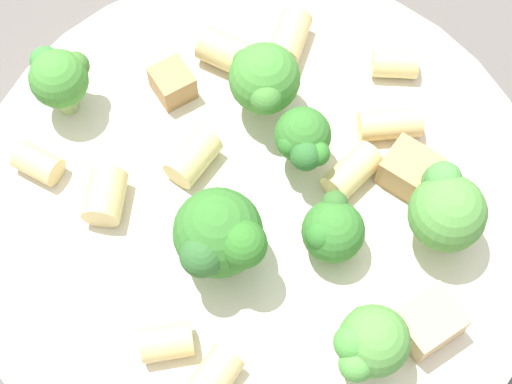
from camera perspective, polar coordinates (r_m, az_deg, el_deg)
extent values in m
plane|color=#5B5651|center=(0.43, 0.00, -2.67)|extent=(2.00, 2.00, 0.00)
cylinder|color=silver|center=(0.42, 0.00, -1.68)|extent=(0.27, 0.27, 0.04)
cylinder|color=beige|center=(0.40, 0.00, -0.79)|extent=(0.25, 0.25, 0.01)
torus|color=silver|center=(0.40, 0.00, -0.74)|extent=(0.27, 0.27, 0.00)
cylinder|color=#84AD60|center=(0.38, -2.43, -3.84)|extent=(0.01, 0.01, 0.01)
sphere|color=#387A2D|center=(0.37, -2.55, -2.72)|extent=(0.04, 0.04, 0.04)
sphere|color=#347928|center=(0.35, -0.90, -3.48)|extent=(0.02, 0.02, 0.02)
sphere|color=#32682F|center=(0.36, -3.62, -4.22)|extent=(0.02, 0.02, 0.02)
cylinder|color=#9EC175|center=(0.39, 12.10, -2.48)|extent=(0.01, 0.01, 0.01)
sphere|color=#569942|center=(0.38, 12.64, -1.38)|extent=(0.03, 0.03, 0.03)
sphere|color=#4E9244|center=(0.38, 12.39, 0.80)|extent=(0.02, 0.02, 0.02)
sphere|color=#4D8C39|center=(0.38, 12.14, 0.66)|extent=(0.02, 0.02, 0.02)
cylinder|color=#93B766|center=(0.40, 3.16, 2.58)|extent=(0.01, 0.01, 0.02)
sphere|color=#387A2D|center=(0.39, 3.27, 3.69)|extent=(0.03, 0.03, 0.03)
sphere|color=#357D2B|center=(0.38, 4.12, 2.59)|extent=(0.01, 0.01, 0.01)
sphere|color=#32752A|center=(0.38, 1.87, 3.57)|extent=(0.01, 0.01, 0.01)
sphere|color=#306C2F|center=(0.38, 3.34, 2.46)|extent=(0.01, 0.01, 0.01)
cylinder|color=#93B766|center=(0.42, 0.55, 6.23)|extent=(0.01, 0.01, 0.01)
sphere|color=#478E38|center=(0.40, 0.57, 7.58)|extent=(0.03, 0.03, 0.03)
sphere|color=#438032|center=(0.40, -0.68, 8.67)|extent=(0.01, 0.01, 0.01)
sphere|color=#468536|center=(0.39, 0.69, 6.26)|extent=(0.02, 0.02, 0.02)
cylinder|color=#84AD60|center=(0.39, 5.00, -3.40)|extent=(0.01, 0.01, 0.01)
sphere|color=#387A2D|center=(0.38, 5.17, -2.63)|extent=(0.03, 0.03, 0.03)
sphere|color=#376A2C|center=(0.37, 5.25, -0.80)|extent=(0.01, 0.01, 0.01)
sphere|color=#32772B|center=(0.37, 3.86, -3.34)|extent=(0.01, 0.01, 0.01)
cylinder|color=#84AD60|center=(0.37, 7.53, -10.55)|extent=(0.01, 0.01, 0.02)
sphere|color=#569942|center=(0.35, 7.87, -9.81)|extent=(0.03, 0.03, 0.03)
sphere|color=#529E42|center=(0.35, 6.70, -11.34)|extent=(0.01, 0.01, 0.01)
sphere|color=#4B8D39|center=(0.35, 7.23, -8.60)|extent=(0.01, 0.01, 0.01)
sphere|color=#4B9D3E|center=(0.35, 6.46, -9.95)|extent=(0.02, 0.02, 0.02)
cylinder|color=#9EC175|center=(0.43, -12.55, 6.14)|extent=(0.01, 0.01, 0.02)
sphere|color=#478E38|center=(0.41, -13.02, 7.37)|extent=(0.03, 0.03, 0.03)
sphere|color=#3D883A|center=(0.42, -13.83, 8.42)|extent=(0.02, 0.02, 0.02)
sphere|color=#447C31|center=(0.41, -11.95, 8.24)|extent=(0.01, 0.01, 0.01)
cylinder|color=#E0C67F|center=(0.44, 2.24, 10.29)|extent=(0.03, 0.03, 0.02)
cylinder|color=#E0C67F|center=(0.37, -5.99, -9.91)|extent=(0.03, 0.03, 0.02)
cylinder|color=#E0C67F|center=(0.43, -2.03, 9.33)|extent=(0.03, 0.02, 0.02)
cylinder|color=#E0C67F|center=(0.40, 6.42, 1.36)|extent=(0.02, 0.03, 0.02)
cylinder|color=#E0C67F|center=(0.43, 9.52, 8.22)|extent=(0.03, 0.03, 0.01)
cylinder|color=#E0C67F|center=(0.36, -2.88, -12.29)|extent=(0.02, 0.03, 0.02)
cylinder|color=#E0C67F|center=(0.40, -10.04, -0.28)|extent=(0.03, 0.03, 0.02)
cylinder|color=#E0C67F|center=(0.40, -4.21, 2.32)|extent=(0.02, 0.03, 0.02)
cylinder|color=#E0C67F|center=(0.42, 8.92, 4.48)|extent=(0.03, 0.03, 0.01)
cylinder|color=#E0C67F|center=(0.41, -14.32, 1.87)|extent=(0.02, 0.02, 0.01)
cube|color=tan|center=(0.38, 11.43, -8.54)|extent=(0.03, 0.03, 0.02)
cube|color=#A87A4C|center=(0.42, -5.58, 7.24)|extent=(0.02, 0.02, 0.02)
cube|color=tan|center=(0.40, 10.24, 1.40)|extent=(0.03, 0.02, 0.02)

